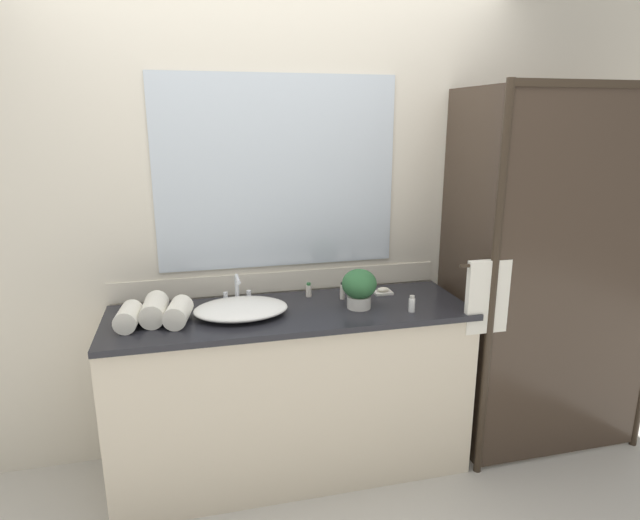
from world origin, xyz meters
name	(u,v)px	position (x,y,z in m)	size (l,w,h in m)	color
ground_plane	(293,466)	(0.00, 0.00, 0.00)	(8.00, 8.00, 0.00)	#B7B2A8
wall_back_with_mirror	(278,218)	(0.00, 0.34, 1.31)	(4.40, 0.06, 2.60)	beige
vanity_cabinet	(292,391)	(0.00, 0.01, 0.45)	(1.80, 0.58, 0.90)	beige
shower_enclosure	(540,279)	(1.27, -0.19, 1.03)	(1.20, 0.59, 2.00)	#2D2319
sink_basin	(241,309)	(-0.25, -0.01, 0.93)	(0.46, 0.34, 0.06)	white
faucet	(237,293)	(-0.25, 0.18, 0.95)	(0.17, 0.15, 0.15)	silver
potted_plant	(359,287)	(0.34, -0.05, 1.01)	(0.17, 0.17, 0.20)	beige
soap_dish	(383,291)	(0.54, 0.14, 0.91)	(0.10, 0.07, 0.04)	silver
amenity_bottle_shampoo	(309,290)	(0.13, 0.19, 0.94)	(0.03, 0.03, 0.08)	silver
amenity_bottle_conditioner	(342,291)	(0.30, 0.10, 0.94)	(0.03, 0.03, 0.09)	silver
amenity_bottle_lotion	(412,304)	(0.58, -0.16, 0.94)	(0.03, 0.03, 0.08)	white
rolled_towel_near_edge	(129,317)	(-0.76, -0.04, 0.95)	(0.10, 0.10, 0.19)	silver
rolled_towel_middle	(154,309)	(-0.65, 0.01, 0.96)	(0.11, 0.11, 0.24)	silver
rolled_towel_far_edge	(178,312)	(-0.54, -0.05, 0.95)	(0.11, 0.11, 0.20)	silver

